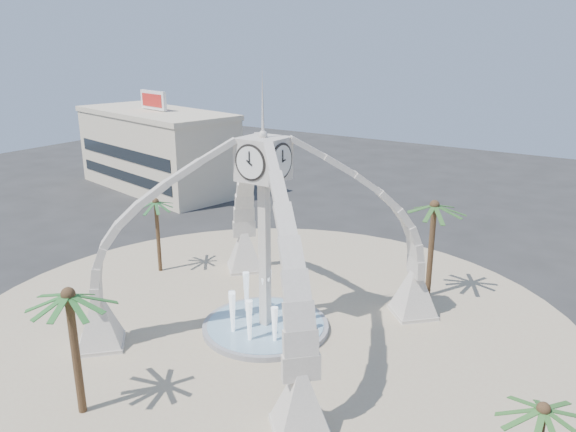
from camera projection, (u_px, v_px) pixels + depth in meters
The scene contains 9 objects.
ground at pixel (266, 329), 35.70m from camera, with size 140.00×140.00×0.00m, color #282828.
plaza at pixel (266, 329), 35.70m from camera, with size 40.00×40.00×0.06m, color tan.
clock_tower at pixel (264, 233), 33.76m from camera, with size 17.94×17.94×16.30m.
fountain at pixel (266, 325), 35.62m from camera, with size 8.00×8.00×3.62m.
building_nw at pixel (157, 150), 68.58m from camera, with size 23.75×13.73×11.90m.
palm_east at pixel (543, 411), 20.61m from camera, with size 3.83×3.83×5.27m.
palm_west at pixel (156, 203), 43.06m from camera, with size 3.44×3.44×6.40m.
palm_north at pixel (434, 207), 38.33m from camera, with size 5.15×5.15×7.65m.
palm_south at pixel (68, 296), 25.90m from camera, with size 5.37×5.37×7.19m.
Camera 1 is at (18.73, -25.87, 17.58)m, focal length 35.00 mm.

